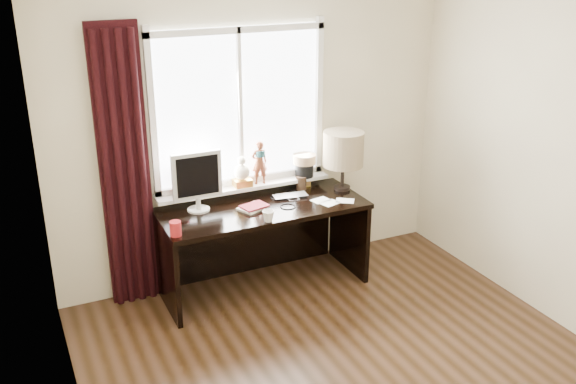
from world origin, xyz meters
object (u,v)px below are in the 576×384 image
table_lamp (343,150)px  laptop (290,196)px  mug (268,216)px  red_cup (176,229)px  monitor (197,178)px  desk (259,229)px

table_lamp → laptop: bearing=177.4°
mug → red_cup: size_ratio=0.84×
laptop → monitor: 0.84m
red_cup → monitor: (0.30, 0.39, 0.22)m
red_cup → desk: red_cup is taller
laptop → desk: size_ratio=0.17×
table_lamp → mug: bearing=-157.2°
desk → monitor: (-0.50, 0.04, 0.52)m
mug → monitor: bearing=134.0°
mug → desk: bearing=78.6°
laptop → red_cup: red_cup is taller
red_cup → monitor: size_ratio=0.23×
laptop → monitor: size_ratio=0.60×
desk → monitor: monitor is taller
red_cup → monitor: 0.54m
desk → mug: bearing=-101.4°
laptop → monitor: bearing=-176.6°
monitor → mug: bearing=-46.0°
desk → red_cup: bearing=-156.6°
red_cup → monitor: monitor is taller
red_cup → table_lamp: 1.64m
mug → table_lamp: size_ratio=0.18×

